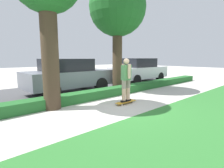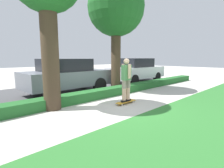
{
  "view_description": "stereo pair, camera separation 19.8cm",
  "coord_description": "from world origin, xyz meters",
  "px_view_note": "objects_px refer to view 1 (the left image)",
  "views": [
    {
      "loc": [
        -4.21,
        -4.2,
        1.7
      ],
      "look_at": [
        0.19,
        0.6,
        0.73
      ],
      "focal_mm": 28.0,
      "sensor_mm": 36.0,
      "label": 1
    },
    {
      "loc": [
        -4.36,
        -4.06,
        1.7
      ],
      "look_at": [
        0.19,
        0.6,
        0.73
      ],
      "focal_mm": 28.0,
      "sensor_mm": 36.0,
      "label": 2
    }
  ],
  "objects_px": {
    "skateboard": "(126,102)",
    "parked_car_rear": "(138,70)",
    "parked_car_middle": "(69,75)",
    "tree_mid": "(117,9)",
    "skater_person": "(126,79)"
  },
  "relations": [
    {
      "from": "skateboard",
      "to": "skater_person",
      "type": "relative_size",
      "value": 0.57
    },
    {
      "from": "skateboard",
      "to": "parked_car_middle",
      "type": "xyz_separation_m",
      "value": [
        -0.53,
        3.32,
        0.8
      ]
    },
    {
      "from": "skateboard",
      "to": "tree_mid",
      "type": "bearing_deg",
      "value": 53.23
    },
    {
      "from": "skateboard",
      "to": "tree_mid",
      "type": "relative_size",
      "value": 0.17
    },
    {
      "from": "skateboard",
      "to": "skater_person",
      "type": "xyz_separation_m",
      "value": [
        0.0,
        0.0,
        0.87
      ]
    },
    {
      "from": "parked_car_middle",
      "to": "parked_car_rear",
      "type": "bearing_deg",
      "value": -0.32
    },
    {
      "from": "skateboard",
      "to": "parked_car_rear",
      "type": "bearing_deg",
      "value": 34.69
    },
    {
      "from": "skater_person",
      "to": "tree_mid",
      "type": "height_order",
      "value": "tree_mid"
    },
    {
      "from": "skater_person",
      "to": "skateboard",
      "type": "bearing_deg",
      "value": 0.0
    },
    {
      "from": "skateboard",
      "to": "tree_mid",
      "type": "height_order",
      "value": "tree_mid"
    },
    {
      "from": "tree_mid",
      "to": "parked_car_rear",
      "type": "bearing_deg",
      "value": 21.88
    },
    {
      "from": "skater_person",
      "to": "tree_mid",
      "type": "bearing_deg",
      "value": 53.23
    },
    {
      "from": "skateboard",
      "to": "parked_car_middle",
      "type": "bearing_deg",
      "value": 99.08
    },
    {
      "from": "skater_person",
      "to": "parked_car_middle",
      "type": "relative_size",
      "value": 0.38
    },
    {
      "from": "parked_car_middle",
      "to": "parked_car_rear",
      "type": "relative_size",
      "value": 0.98
    }
  ]
}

